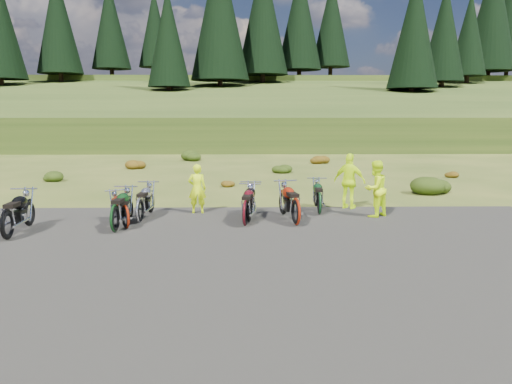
{
  "coord_description": "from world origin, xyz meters",
  "views": [
    {
      "loc": [
        0.54,
        -13.41,
        3.32
      ],
      "look_at": [
        0.82,
        1.3,
        1.0
      ],
      "focal_mm": 35.0,
      "sensor_mm": 36.0,
      "label": 1
    }
  ],
  "objects_px": {
    "motorcycle_7": "(319,215)",
    "motorcycle_0": "(8,241)",
    "person_middle": "(197,190)",
    "motorcycle_3": "(140,223)"
  },
  "relations": [
    {
      "from": "motorcycle_7",
      "to": "motorcycle_0",
      "type": "bearing_deg",
      "value": 113.21
    },
    {
      "from": "motorcycle_3",
      "to": "motorcycle_7",
      "type": "distance_m",
      "value": 5.75
    },
    {
      "from": "motorcycle_0",
      "to": "motorcycle_7",
      "type": "relative_size",
      "value": 1.1
    },
    {
      "from": "motorcycle_0",
      "to": "motorcycle_3",
      "type": "height_order",
      "value": "motorcycle_0"
    },
    {
      "from": "person_middle",
      "to": "motorcycle_3",
      "type": "bearing_deg",
      "value": 39.3
    },
    {
      "from": "motorcycle_7",
      "to": "person_middle",
      "type": "relative_size",
      "value": 1.28
    },
    {
      "from": "motorcycle_3",
      "to": "motorcycle_7",
      "type": "height_order",
      "value": "motorcycle_3"
    },
    {
      "from": "motorcycle_7",
      "to": "motorcycle_3",
      "type": "bearing_deg",
      "value": 104.45
    },
    {
      "from": "motorcycle_7",
      "to": "person_middle",
      "type": "xyz_separation_m",
      "value": [
        -4.04,
        0.34,
        0.82
      ]
    },
    {
      "from": "motorcycle_3",
      "to": "motorcycle_7",
      "type": "xyz_separation_m",
      "value": [
        5.65,
        1.1,
        0.0
      ]
    }
  ]
}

